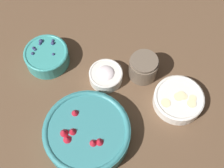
{
  "coord_description": "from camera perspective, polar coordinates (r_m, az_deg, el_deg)",
  "views": [
    {
      "loc": [
        -0.35,
        0.35,
        0.95
      ],
      "look_at": [
        -0.01,
        0.01,
        0.04
      ],
      "focal_mm": 50.0,
      "sensor_mm": 36.0,
      "label": 1
    }
  ],
  "objects": [
    {
      "name": "ground_plane",
      "position": [
        1.07,
        0.29,
        -0.32
      ],
      "size": [
        4.0,
        4.0,
        0.0
      ],
      "primitive_type": "plane",
      "color": "brown"
    },
    {
      "name": "bowl_bananas",
      "position": [
        1.05,
        12.06,
        -2.75
      ],
      "size": [
        0.16,
        0.16,
        0.04
      ],
      "color": "white",
      "rests_on": "ground_plane"
    },
    {
      "name": "bowl_blueberries",
      "position": [
        1.12,
        -11.86,
        5.06
      ],
      "size": [
        0.15,
        0.15,
        0.07
      ],
      "color": "teal",
      "rests_on": "ground_plane"
    },
    {
      "name": "bowl_strawberries",
      "position": [
        0.97,
        -4.63,
        -8.84
      ],
      "size": [
        0.27,
        0.27,
        0.08
      ],
      "color": "teal",
      "rests_on": "ground_plane"
    },
    {
      "name": "jar_chocolate",
      "position": [
        1.07,
        5.75,
        2.98
      ],
      "size": [
        0.1,
        0.1,
        0.09
      ],
      "color": "brown",
      "rests_on": "ground_plane"
    },
    {
      "name": "bowl_cream",
      "position": [
        1.06,
        -1.05,
        1.7
      ],
      "size": [
        0.11,
        0.11,
        0.05
      ],
      "color": "silver",
      "rests_on": "ground_plane"
    }
  ]
}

